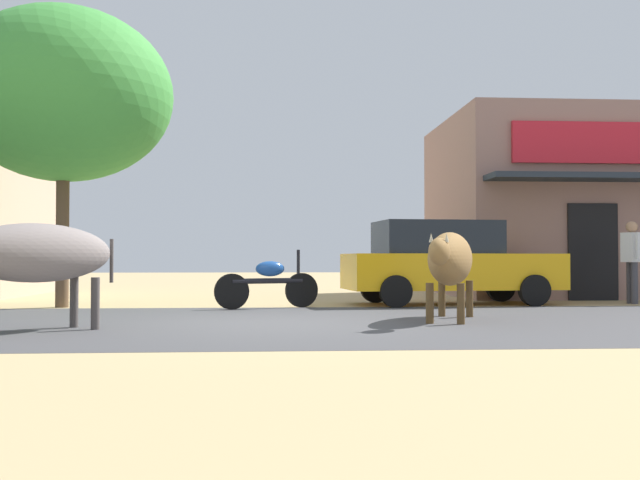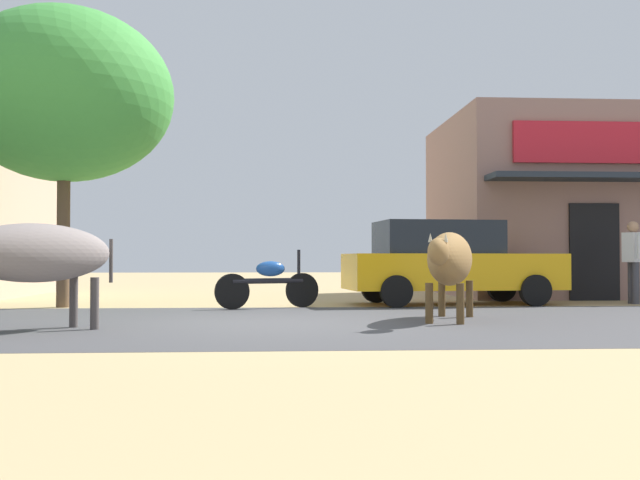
# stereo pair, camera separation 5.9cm
# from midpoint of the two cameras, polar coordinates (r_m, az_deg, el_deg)

# --- Properties ---
(ground) EXTENTS (80.00, 80.00, 0.00)m
(ground) POSITION_cam_midpoint_polar(r_m,az_deg,el_deg) (10.89, -3.51, -6.14)
(ground) COLOR tan
(asphalt_road) EXTENTS (72.00, 6.72, 0.00)m
(asphalt_road) POSITION_cam_midpoint_polar(r_m,az_deg,el_deg) (10.89, -3.51, -6.13)
(asphalt_road) COLOR #434244
(asphalt_road) RESTS_ON ground
(storefront_right_club) EXTENTS (7.77, 6.27, 4.38)m
(storefront_right_club) POSITION_cam_midpoint_polar(r_m,az_deg,el_deg) (20.65, 19.84, 2.27)
(storefront_right_club) COLOR #977167
(storefront_right_club) RESTS_ON ground
(roadside_tree) EXTENTS (4.04, 4.04, 5.57)m
(roadside_tree) POSITION_cam_midpoint_polar(r_m,az_deg,el_deg) (15.34, -18.58, 10.13)
(roadside_tree) COLOR brown
(roadside_tree) RESTS_ON ground
(parked_hatchback_car) EXTENTS (4.31, 2.12, 1.64)m
(parked_hatchback_car) POSITION_cam_midpoint_polar(r_m,az_deg,el_deg) (15.40, 9.28, -1.60)
(parked_hatchback_car) COLOR #EBA913
(parked_hatchback_car) RESTS_ON ground
(parked_motorcycle) EXTENTS (1.89, 0.83, 1.07)m
(parked_motorcycle) POSITION_cam_midpoint_polar(r_m,az_deg,el_deg) (14.02, -3.93, -3.14)
(parked_motorcycle) COLOR black
(parked_motorcycle) RESTS_ON ground
(cow_near_brown) EXTENTS (2.14, 2.17, 1.34)m
(cow_near_brown) POSITION_cam_midpoint_polar(r_m,az_deg,el_deg) (10.02, -20.67, -0.97)
(cow_near_brown) COLOR gray
(cow_near_brown) RESTS_ON ground
(cow_far_dark) EXTENTS (1.32, 2.64, 1.29)m
(cow_far_dark) POSITION_cam_midpoint_polar(r_m,az_deg,el_deg) (11.37, 9.46, -1.45)
(cow_far_dark) COLOR olive
(cow_far_dark) RESTS_ON ground
(pedestrian_by_shop) EXTENTS (0.48, 0.61, 1.65)m
(pedestrian_by_shop) POSITION_cam_midpoint_polar(r_m,az_deg,el_deg) (16.59, 22.02, -1.06)
(pedestrian_by_shop) COLOR #3F3F47
(pedestrian_by_shop) RESTS_ON ground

